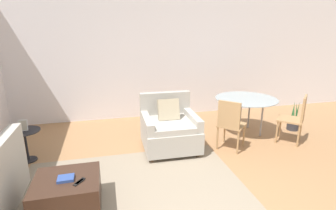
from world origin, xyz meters
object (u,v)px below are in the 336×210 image
Objects in this scene: picture_frame at (23,125)px; dining_chair_near_left at (230,122)px; dining_chair_near_right at (296,116)px; ottoman at (68,193)px; potted_plant_small at (293,122)px; tv_remote_secondary at (79,182)px; book_stack at (66,178)px; dining_table at (246,102)px; side_table at (25,139)px; tv_remote_primary at (80,181)px; armchair at (169,129)px.

picture_frame is 0.19× the size of dining_chair_near_left.
dining_chair_near_right is at bearing 0.00° from dining_chair_near_left.
ottoman is 1.17× the size of potted_plant_small.
tv_remote_secondary is at bearing -38.13° from ottoman.
book_stack is 1.04× the size of picture_frame.
dining_table reaches higher than tv_remote_secondary.
tv_remote_primary is at bearing -58.01° from side_table.
dining_chair_near_right reaches higher than potted_plant_small.
dining_chair_near_left is at bearing 180.00° from dining_chair_near_right.
ottoman is at bearing 149.56° from tv_remote_primary.
picture_frame is (-0.78, 1.40, 0.38)m from ottoman.
book_stack reaches higher than ottoman.
dining_table is at bearing 3.63° from picture_frame.
ottoman is 2.74m from dining_chair_near_left.
picture_frame is 3.96m from dining_table.
potted_plant_small is at bearing 1.80° from side_table.
book_stack is 2.73m from dining_chair_near_left.
tv_remote_primary is at bearing 70.32° from tv_remote_secondary.
dining_table is 1.33× the size of dining_chair_near_right.
tv_remote_primary is at bearing -134.00° from armchair.
ottoman is 3.61m from dining_table.
tv_remote_secondary is 0.79× the size of picture_frame.
dining_chair_near_left is at bearing -18.61° from armchair.
side_table is 0.24m from picture_frame.
side_table is at bearing 121.33° from tv_remote_secondary.
tv_remote_secondary is (0.15, -0.10, -0.01)m from book_stack.
potted_plant_small reaches higher than tv_remote_secondary.
armchair reaches higher than dining_chair_near_right.
armchair is 5.52× the size of picture_frame.
book_stack is at bearing -164.98° from dining_chair_near_right.
dining_chair_near_left is 1.44× the size of potted_plant_small.
tv_remote_secondary reaches higher than ottoman.
armchair is 1.69m from dining_table.
dining_table is (3.17, 1.68, 0.23)m from book_stack.
armchair is 2.05m from book_stack.
side_table is (-0.78, 1.40, 0.14)m from ottoman.
dining_chair_near_right reaches higher than ottoman.
ottoman is 1.65m from picture_frame.
dining_chair_near_right is at bearing 16.99° from tv_remote_secondary.
dining_chair_near_right is (4.60, -0.40, 0.15)m from side_table.
dining_chair_near_left is at bearing 21.68° from ottoman.
tv_remote_primary is 0.27× the size of side_table.
potted_plant_small is at bearing 52.05° from dining_chair_near_right.
potted_plant_small is (5.04, 0.16, -0.20)m from side_table.
dining_chair_near_left reaches higher than potted_plant_small.
potted_plant_small is (5.04, 0.16, -0.43)m from picture_frame.
armchair is 2.74m from potted_plant_small.
dining_chair_near_right reaches higher than side_table.
armchair is at bearing 46.30° from tv_remote_secondary.
dining_chair_near_right is at bearing -4.96° from picture_frame.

